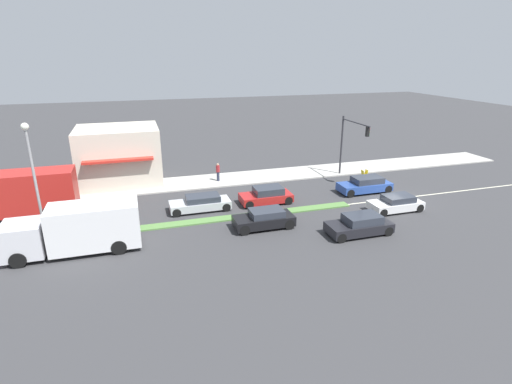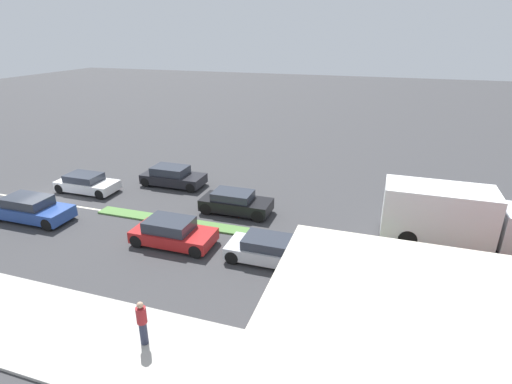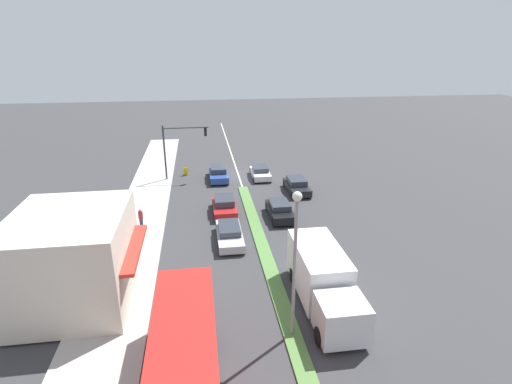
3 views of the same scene
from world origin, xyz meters
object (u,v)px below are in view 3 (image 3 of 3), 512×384
at_px(suv_black, 280,210).
at_px(hatchback_red, 224,206).
at_px(traffic_signal_main, 178,143).
at_px(delivery_truck, 323,279).
at_px(street_lamp, 295,248).
at_px(van_white, 260,172).
at_px(coupe_blue, 218,173).
at_px(sedan_silver, 230,234).
at_px(city_bus, 184,384).
at_px(warning_aframe_sign, 186,171).
at_px(sedan_dark, 297,186).
at_px(pedestrian, 141,218).

bearing_deg(suv_black, hatchback_red, -20.37).
height_order(traffic_signal_main, delivery_truck, traffic_signal_main).
distance_m(street_lamp, van_white, 24.72).
height_order(coupe_blue, sedan_silver, coupe_blue).
xyz_separation_m(delivery_truck, sedan_silver, (4.40, -7.94, -0.89)).
distance_m(delivery_truck, coupe_blue, 22.46).
bearing_deg(hatchback_red, delivery_truck, 108.49).
relative_size(city_bus, coupe_blue, 2.45).
distance_m(warning_aframe_sign, coupe_blue, 4.00).
height_order(coupe_blue, suv_black, coupe_blue).
height_order(traffic_signal_main, sedan_dark, traffic_signal_main).
xyz_separation_m(pedestrian, delivery_truck, (-10.86, 10.65, 0.48)).
distance_m(traffic_signal_main, delivery_truck, 24.13).
xyz_separation_m(coupe_blue, sedan_silver, (0.00, 14.07, -0.08)).
xyz_separation_m(street_lamp, van_white, (-2.20, -24.26, -4.19)).
xyz_separation_m(sedan_dark, hatchback_red, (7.20, 4.01, -0.01)).
xyz_separation_m(warning_aframe_sign, delivery_truck, (-7.83, 24.06, 1.04)).
xyz_separation_m(coupe_blue, sedan_dark, (-7.20, 4.84, -0.02)).
height_order(pedestrian, coupe_blue, pedestrian).
bearing_deg(sedan_silver, hatchback_red, -90.00).
xyz_separation_m(street_lamp, city_bus, (5.00, 4.04, -3.03)).
relative_size(city_bus, suv_black, 2.71).
height_order(street_lamp, city_bus, street_lamp).
distance_m(traffic_signal_main, sedan_dark, 12.77).
xyz_separation_m(city_bus, sedan_dark, (-10.00, -23.53, -1.11)).
distance_m(warning_aframe_sign, van_white, 8.11).
height_order(pedestrian, sedan_dark, pedestrian).
bearing_deg(suv_black, sedan_dark, -116.41).
bearing_deg(sedan_dark, coupe_blue, -33.92).
xyz_separation_m(warning_aframe_sign, van_white, (-7.83, 2.12, 0.16)).
bearing_deg(hatchback_red, city_bus, 81.84).
bearing_deg(street_lamp, city_bus, 38.96).
distance_m(pedestrian, warning_aframe_sign, 13.76).
height_order(traffic_signal_main, pedestrian, traffic_signal_main).
bearing_deg(hatchback_red, warning_aframe_sign, -72.54).
height_order(sedan_silver, hatchback_red, hatchback_red).
relative_size(city_bus, van_white, 2.78).
bearing_deg(sedan_silver, traffic_signal_main, -74.92).
bearing_deg(warning_aframe_sign, sedan_dark, 147.03).
bearing_deg(suv_black, sedan_silver, 39.18).
xyz_separation_m(warning_aframe_sign, coupe_blue, (-3.43, 2.05, 0.23)).
relative_size(pedestrian, warning_aframe_sign, 1.98).
bearing_deg(city_bus, hatchback_red, -98.16).
xyz_separation_m(warning_aframe_sign, city_bus, (-0.63, 30.43, 1.32)).
relative_size(street_lamp, pedestrian, 4.45).
bearing_deg(street_lamp, van_white, -95.18).
height_order(suv_black, van_white, suv_black).
xyz_separation_m(pedestrian, coupe_blue, (-6.46, -11.36, -0.34)).
height_order(sedan_dark, hatchback_red, sedan_dark).
bearing_deg(street_lamp, suv_black, -99.03).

